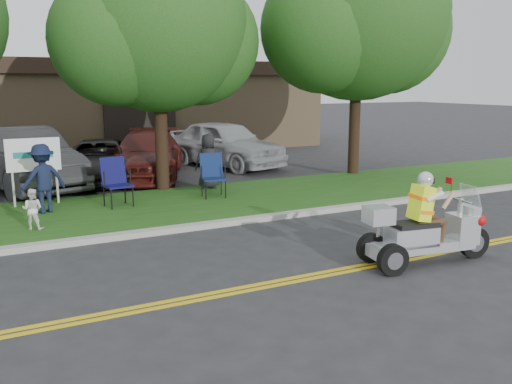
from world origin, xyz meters
name	(u,v)px	position (x,y,z in m)	size (l,w,h in m)	color
ground	(267,273)	(0.00, 0.00, 0.00)	(120.00, 120.00, 0.00)	#28282B
centerline_near	(285,284)	(0.00, -0.58, 0.01)	(60.00, 0.10, 0.01)	gold
centerline_far	(279,280)	(0.00, -0.42, 0.01)	(60.00, 0.10, 0.01)	gold
curb	(200,226)	(0.00, 3.05, 0.06)	(60.00, 0.25, 0.12)	#A8A89E
grass_verge	(168,206)	(0.00, 5.20, 0.06)	(60.00, 4.00, 0.10)	#1B4E14
commercial_building	(117,105)	(2.00, 18.98, 2.01)	(18.00, 8.20, 4.00)	#9E7F5B
tree_mid	(159,31)	(0.55, 7.23, 4.43)	(5.88, 4.80, 7.05)	#332114
tree_right	(359,19)	(7.06, 7.03, 5.03)	(6.86, 5.60, 8.07)	#332114
business_sign	(33,158)	(-2.90, 6.60, 1.26)	(1.25, 0.06, 1.75)	silver
trike_scooter	(424,232)	(2.59, -0.82, 0.56)	(2.47, 0.94, 1.61)	black
lawn_chair_a	(115,179)	(-1.16, 5.66, 0.77)	(0.71, 0.73, 1.18)	black
lawn_chair_b	(212,172)	(1.36, 5.59, 0.74)	(0.69, 0.71, 1.13)	black
spectator_chair_a	(43,179)	(-2.81, 5.66, 0.90)	(1.03, 0.59, 1.59)	#141C37
spectator_chair_b	(209,161)	(1.70, 6.69, 0.88)	(0.76, 0.50, 1.56)	black
child_right	(32,209)	(-3.19, 4.20, 0.53)	(0.41, 0.32, 0.85)	white
parked_car_left	(23,159)	(-2.94, 9.51, 0.89)	(1.88, 5.40, 1.78)	#2F2E31
parked_car_mid	(99,161)	(-0.75, 9.74, 0.65)	(2.16, 4.69, 1.30)	black
parked_car_right	(147,155)	(0.80, 9.80, 0.75)	(2.09, 5.14, 1.49)	#511712
parked_car_far_right	(225,144)	(4.00, 10.78, 0.86)	(2.03, 5.04, 1.72)	#A8AAAF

